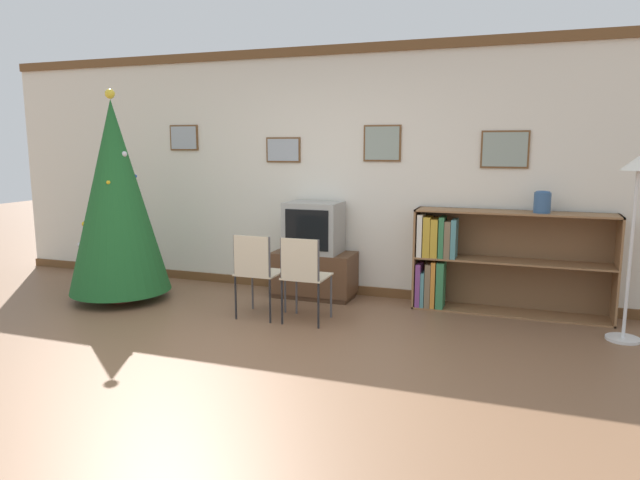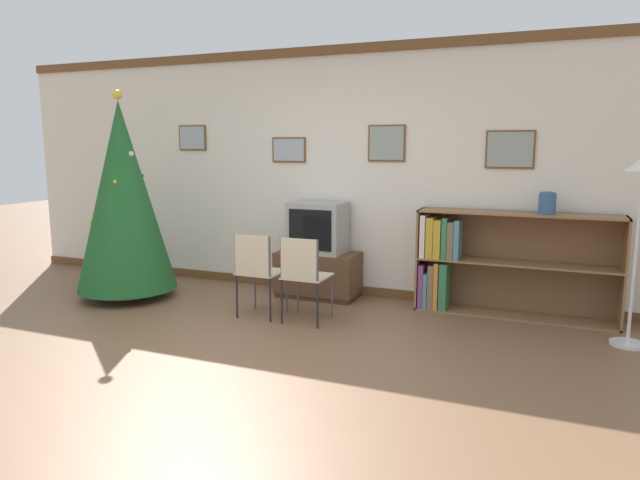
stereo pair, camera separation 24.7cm
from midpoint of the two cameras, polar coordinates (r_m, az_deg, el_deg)
The scene contains 9 objects.
ground_plane at distance 4.38m, azimuth -8.41°, elevation -12.78°, with size 24.00×24.00×0.00m, color brown.
wall_back at distance 6.34m, azimuth 3.01°, elevation 6.76°, with size 8.63×0.11×2.70m.
christmas_tree at distance 6.43m, azimuth -18.05°, elevation 4.13°, with size 1.05×1.05×2.22m.
tv_console at distance 6.26m, azimuth 0.93°, elevation -3.46°, with size 0.89×0.46×0.50m.
television at distance 6.16m, azimuth 0.94°, elevation 1.27°, with size 0.59×0.44×0.55m.
folding_chair_left at distance 5.48m, azimuth -4.99°, elevation -2.98°, with size 0.40×0.40×0.82m.
folding_chair_right at distance 5.28m, azimuth -0.33°, elevation -3.42°, with size 0.40×0.40×0.82m.
bookshelf at distance 5.87m, azimuth 16.99°, elevation -2.11°, with size 1.88×0.36×1.02m.
vase at distance 5.74m, azimuth 22.93°, elevation 3.45°, with size 0.16×0.16×0.21m.
Camera 2 is at (2.22, -3.42, 1.65)m, focal length 32.00 mm.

